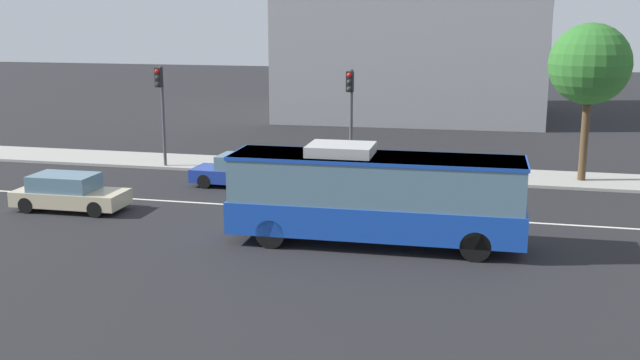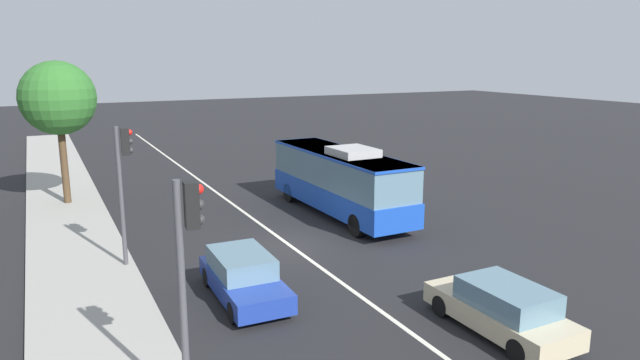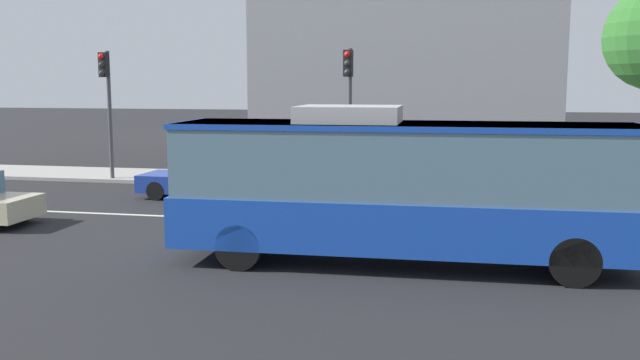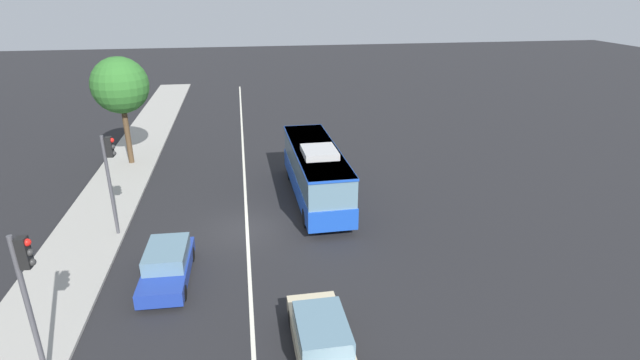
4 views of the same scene
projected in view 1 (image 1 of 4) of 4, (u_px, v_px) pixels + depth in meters
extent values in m
plane|color=black|center=(312.00, 210.00, 30.70)|extent=(160.00, 160.00, 0.00)
cube|color=#9E9B93|center=(349.00, 170.00, 38.16)|extent=(80.00, 3.61, 0.14)
cube|color=silver|center=(312.00, 210.00, 30.70)|extent=(76.00, 0.16, 0.01)
cube|color=#1947B7|center=(375.00, 217.00, 25.90)|extent=(10.05, 2.70, 1.10)
cube|color=slate|center=(376.00, 179.00, 25.61)|extent=(9.85, 2.62, 1.58)
cube|color=#1947B7|center=(376.00, 158.00, 25.45)|extent=(9.95, 2.68, 0.12)
cube|color=#B2B2B2|center=(341.00, 150.00, 25.65)|extent=(2.24, 1.84, 0.36)
cylinder|color=black|center=(476.00, 228.00, 26.36)|extent=(1.01, 0.32, 1.00)
cylinder|color=black|center=(475.00, 246.00, 24.26)|extent=(1.01, 0.32, 1.00)
cylinder|color=black|center=(287.00, 217.00, 27.75)|extent=(1.01, 0.32, 1.00)
cylinder|color=black|center=(271.00, 234.00, 25.65)|extent=(1.01, 0.32, 1.00)
cube|color=#C6B793|center=(71.00, 198.00, 30.54)|extent=(4.52, 1.86, 0.60)
cube|color=slate|center=(64.00, 182.00, 30.46)|extent=(2.54, 1.69, 0.64)
cylinder|color=black|center=(115.00, 200.00, 31.03)|extent=(0.64, 0.23, 0.64)
cylinder|color=black|center=(95.00, 209.00, 29.51)|extent=(0.64, 0.23, 0.64)
cylinder|color=black|center=(49.00, 196.00, 31.66)|extent=(0.64, 0.23, 0.64)
cylinder|color=black|center=(26.00, 205.00, 30.14)|extent=(0.64, 0.23, 0.64)
cube|color=#1E3899|center=(242.00, 175.00, 34.74)|extent=(4.55, 1.92, 0.60)
cube|color=slate|center=(247.00, 162.00, 34.54)|extent=(2.56, 1.72, 0.64)
cylinder|color=black|center=(205.00, 181.00, 34.40)|extent=(0.65, 0.24, 0.64)
cylinder|color=black|center=(218.00, 174.00, 35.91)|extent=(0.65, 0.24, 0.64)
cylinder|color=black|center=(267.00, 185.00, 33.66)|extent=(0.65, 0.24, 0.64)
cylinder|color=black|center=(278.00, 178.00, 35.17)|extent=(0.65, 0.24, 0.64)
cylinder|color=#47474C|center=(351.00, 124.00, 36.11)|extent=(0.16, 0.16, 5.20)
cube|color=black|center=(350.00, 82.00, 35.41)|extent=(0.34, 0.30, 0.96)
sphere|color=red|center=(349.00, 75.00, 35.20)|extent=(0.22, 0.22, 0.22)
sphere|color=#2D2D2D|center=(349.00, 82.00, 35.27)|extent=(0.22, 0.22, 0.22)
sphere|color=#2D2D2D|center=(349.00, 89.00, 35.34)|extent=(0.22, 0.22, 0.22)
cylinder|color=#47474C|center=(163.00, 118.00, 38.38)|extent=(0.16, 0.16, 5.20)
cube|color=black|center=(159.00, 77.00, 37.68)|extent=(0.34, 0.30, 0.96)
sphere|color=red|center=(157.00, 71.00, 37.47)|extent=(0.22, 0.22, 0.22)
sphere|color=#2D2D2D|center=(157.00, 78.00, 37.54)|extent=(0.22, 0.22, 0.22)
sphere|color=#2D2D2D|center=(158.00, 84.00, 37.61)|extent=(0.22, 0.22, 0.22)
cylinder|color=#4C3823|center=(584.00, 139.00, 35.11)|extent=(0.36, 0.36, 4.14)
sphere|color=#2D6B28|center=(590.00, 64.00, 34.36)|extent=(3.70, 3.70, 3.70)
cube|color=slate|center=(539.00, 90.00, 56.93)|extent=(0.52, 13.11, 1.50)
cube|color=slate|center=(542.00, 44.00, 56.20)|extent=(0.52, 13.11, 1.50)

